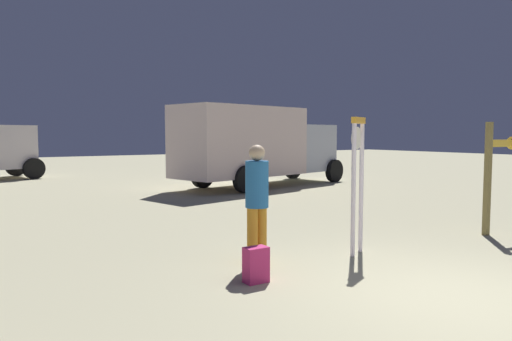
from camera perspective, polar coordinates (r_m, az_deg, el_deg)
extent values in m
plane|color=tan|center=(6.27, 22.97, -13.87)|extent=(80.00, 80.00, 0.00)
cylinder|color=white|center=(7.67, 11.47, -2.33)|extent=(0.07, 0.07, 2.09)
cylinder|color=white|center=(8.02, 12.37, -2.06)|extent=(0.07, 0.07, 2.09)
cube|color=yellow|center=(7.80, 12.06, 5.84)|extent=(0.44, 0.27, 0.10)
cylinder|color=white|center=(7.80, 11.82, 3.78)|extent=(0.34, 0.19, 0.36)
cube|color=black|center=(7.81, 11.64, 3.79)|extent=(0.08, 0.04, 0.07)
cube|color=black|center=(7.81, 11.64, 3.79)|extent=(0.10, 0.06, 0.12)
cube|color=olive|center=(10.10, 25.76, -0.91)|extent=(0.11, 0.11, 2.15)
cube|color=yellow|center=(10.36, 27.09, 2.90)|extent=(0.64, 0.12, 0.14)
sphere|color=#FEEC8C|center=(10.22, 25.92, -3.90)|extent=(0.04, 0.04, 0.04)
sphere|color=#FFEE83|center=(10.17, 26.00, -1.50)|extent=(0.04, 0.04, 0.04)
sphere|color=#F7D987|center=(10.14, 26.09, 0.93)|extent=(0.04, 0.04, 0.04)
sphere|color=#F9E580|center=(10.13, 26.17, 3.36)|extent=(0.04, 0.04, 0.04)
cylinder|color=orange|center=(7.16, 0.64, -7.71)|extent=(0.16, 0.16, 0.86)
cylinder|color=orange|center=(7.06, -0.42, -7.90)|extent=(0.16, 0.16, 0.86)
cylinder|color=#266AA7|center=(6.99, 0.11, -1.64)|extent=(0.34, 0.34, 0.68)
sphere|color=#D7B48B|center=(6.96, 0.11, 2.11)|extent=(0.24, 0.24, 0.24)
cube|color=#CA2C6A|center=(6.35, 0.00, -11.11)|extent=(0.31, 0.20, 0.47)
cube|color=#D23B76|center=(6.46, -0.58, -11.48)|extent=(0.22, 0.04, 0.20)
cube|color=beige|center=(17.05, -1.88, 3.47)|extent=(5.25, 3.20, 2.44)
cube|color=silver|center=(19.65, 5.45, 2.69)|extent=(2.41, 2.43, 1.84)
cube|color=black|center=(20.45, 7.22, 3.77)|extent=(0.42, 1.66, 0.81)
cylinder|color=black|center=(19.66, 9.27, -0.03)|extent=(0.93, 0.45, 0.90)
cylinder|color=black|center=(20.96, 4.39, 0.28)|extent=(0.93, 0.45, 0.90)
cylinder|color=black|center=(15.75, -1.31, -1.04)|extent=(0.93, 0.45, 0.90)
cylinder|color=black|center=(17.35, -6.37, -0.57)|extent=(0.93, 0.45, 0.90)
cube|color=silver|center=(23.50, -27.47, 2.51)|extent=(2.31, 2.37, 1.86)
cube|color=black|center=(23.81, -25.28, 3.49)|extent=(0.40, 1.65, 0.82)
cylinder|color=black|center=(22.76, -24.83, 0.21)|extent=(0.93, 0.44, 0.90)
cylinder|color=black|center=(24.78, -26.58, 0.46)|extent=(0.93, 0.44, 0.90)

